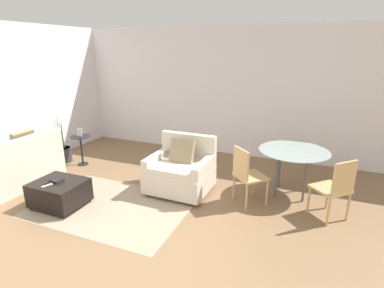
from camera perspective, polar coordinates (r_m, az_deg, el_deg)
The scene contains 16 objects.
ground_plane at distance 3.77m, azimuth -14.43°, elevation -20.13°, with size 20.00×20.00×0.00m, color brown.
wall_back at distance 6.65m, azimuth 5.51°, elevation 9.83°, with size 12.00×0.06×2.75m.
wall_left at distance 6.54m, azimuth -31.51°, elevation 7.20°, with size 0.06×12.00×2.75m.
area_rug at distance 4.78m, azimuth -14.99°, elevation -11.42°, with size 2.27×1.58×0.01m.
couch at distance 5.90m, azimuth -32.54°, elevation -4.69°, with size 0.91×1.95×0.93m.
armchair at distance 4.97m, azimuth -2.12°, elevation -5.13°, with size 0.99×0.88×0.90m.
ottoman at distance 4.97m, azimuth -23.91°, elevation -8.44°, with size 0.73×0.61×0.39m.
book_stack at distance 4.92m, azimuth -24.39°, elevation -6.31°, with size 0.18×0.16×0.03m.
tv_remote_primary at distance 4.83m, azimuth -25.89°, elevation -7.11°, with size 0.09×0.16×0.01m.
tv_remote_secondary at distance 4.90m, azimuth -25.53°, elevation -6.68°, with size 0.13×0.16×0.01m.
potted_plant at distance 6.82m, azimuth -23.40°, elevation -1.30°, with size 0.34×0.34×1.03m.
side_table at distance 6.45m, azimuth -20.40°, elevation -0.16°, with size 0.38×0.38×0.61m.
picture_frame at distance 6.38m, azimuth -20.65°, elevation 2.11°, with size 0.12×0.06×0.16m.
dining_table at distance 5.01m, azimuth 18.76°, elevation -2.07°, with size 1.09×1.09×0.75m.
dining_chair_near_left at distance 4.56m, azimuth 10.29°, elevation -5.32°, with size 0.59×0.59×0.90m.
dining_chair_near_right at distance 4.50m, azimuth 25.78°, elevation -7.20°, with size 0.59×0.59×0.90m.
Camera 1 is at (1.91, -2.32, 2.28)m, focal length 28.00 mm.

